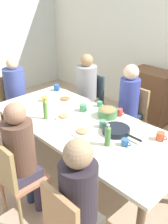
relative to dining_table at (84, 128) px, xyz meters
The scene contains 27 objects.
ground_plane 0.67m from the dining_table, ahead, with size 7.44×7.44×0.00m, color tan.
dining_table is the anchor object (origin of this frame).
chair_0 0.93m from the dining_table, 90.00° to the right, with size 0.40×0.40×0.90m.
person_0 0.83m from the dining_table, 90.00° to the right, with size 0.30×0.30×1.25m.
person_1 1.16m from the dining_table, 45.52° to the right, with size 0.30×0.30×1.25m.
chair_3 1.23m from the dining_table, 131.50° to the left, with size 0.40×0.40×0.90m.
person_3 1.16m from the dining_table, 134.44° to the left, with size 0.31×0.31×1.25m.
chair_4 0.93m from the dining_table, 90.00° to the left, with size 0.40×0.40×0.90m.
person_4 0.83m from the dining_table, 90.00° to the left, with size 0.30×0.30×1.26m.
chair_5 1.60m from the dining_table, behind, with size 0.40×0.40×0.90m.
person_5 1.51m from the dining_table, behind, with size 0.32×0.32×1.21m.
plate_0 0.22m from the dining_table, 48.63° to the right, with size 0.24×0.24×0.04m.
plate_1 0.72m from the dining_table, 157.44° to the left, with size 0.25×0.25×0.04m.
plate_2 0.29m from the dining_table, 165.35° to the right, with size 0.21×0.21×0.04m.
bowl_0 0.36m from the dining_table, 78.52° to the left, with size 0.24×0.24×0.12m.
serving_pan 0.41m from the dining_table, 16.02° to the left, with size 0.47×0.29×0.06m.
cup_0 0.84m from the dining_table, behind, with size 0.12×0.08×0.08m.
cup_1 0.61m from the dining_table, ahead, with size 0.11×0.07×0.07m.
cup_2 0.35m from the dining_table, 137.97° to the left, with size 0.12×0.09×0.09m.
cup_3 0.25m from the dining_table, 25.90° to the left, with size 0.11×0.08×0.08m.
cup_4 0.49m from the dining_table, 71.58° to the left, with size 0.11×0.07×0.09m.
cup_5 1.11m from the dining_table, 157.93° to the left, with size 0.12×0.08×0.09m.
cup_6 0.86m from the dining_table, 22.58° to the left, with size 0.12×0.08×0.09m.
cup_7 0.51m from the dining_table, 112.02° to the left, with size 0.11×0.07×0.07m.
bottle_0 0.50m from the dining_table, 149.13° to the right, with size 0.05×0.05×0.26m.
bottle_1 0.52m from the dining_table, 16.01° to the right, with size 0.06×0.06×0.24m.
side_cabinet 1.86m from the dining_table, 98.40° to the left, with size 0.70×0.44×0.90m, color brown.
Camera 1 is at (1.86, -1.79, 2.16)m, focal length 41.29 mm.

